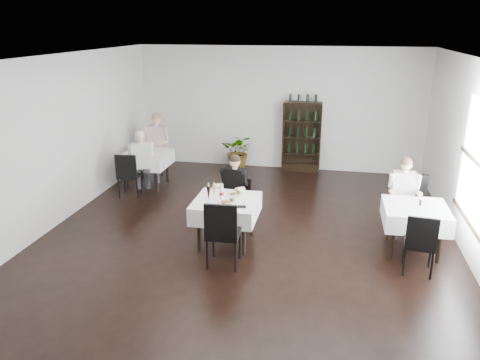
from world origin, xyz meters
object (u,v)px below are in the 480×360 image
potted_tree (239,151)px  diner_main (233,186)px  wine_shelf (302,138)px  main_table (226,208)px

potted_tree → diner_main: bearing=-80.0°
wine_shelf → diner_main: size_ratio=1.30×
wine_shelf → main_table: bearing=-101.8°
potted_tree → diner_main: size_ratio=0.66×
main_table → diner_main: (-0.02, 0.66, 0.16)m
main_table → diner_main: bearing=92.1°
wine_shelf → diner_main: bearing=-104.2°
potted_tree → diner_main: 3.61m
main_table → diner_main: size_ratio=0.77×
wine_shelf → main_table: 4.41m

